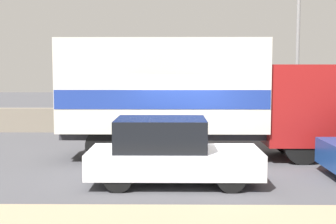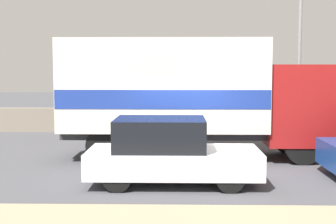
# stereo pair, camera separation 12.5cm
# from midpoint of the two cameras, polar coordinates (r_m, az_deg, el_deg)

# --- Properties ---
(ground_plane) EXTENTS (80.00, 80.00, 0.00)m
(ground_plane) POSITION_cam_midpoint_polar(r_m,az_deg,el_deg) (12.03, 1.29, -7.49)
(ground_plane) COLOR #47474C
(stone_wall_backdrop) EXTENTS (60.00, 0.35, 1.01)m
(stone_wall_backdrop) POSITION_cam_midpoint_polar(r_m,az_deg,el_deg) (19.59, 1.04, -1.00)
(stone_wall_backdrop) COLOR gray
(stone_wall_backdrop) RESTS_ON ground_plane
(street_lamp) EXTENTS (0.56, 0.28, 6.05)m
(street_lamp) POSITION_cam_midpoint_polar(r_m,az_deg,el_deg) (18.97, 15.35, 7.84)
(street_lamp) COLOR gray
(street_lamp) RESTS_ON ground_plane
(box_truck) EXTENTS (7.83, 2.34, 3.51)m
(box_truck) POSITION_cam_midpoint_polar(r_m,az_deg,el_deg) (13.83, 1.91, 2.34)
(box_truck) COLOR maroon
(box_truck) RESTS_ON ground_plane
(car_hatchback) EXTENTS (3.95, 1.74, 1.53)m
(car_hatchback) POSITION_cam_midpoint_polar(r_m,az_deg,el_deg) (10.83, -0.13, -4.92)
(car_hatchback) COLOR silver
(car_hatchback) RESTS_ON ground_plane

